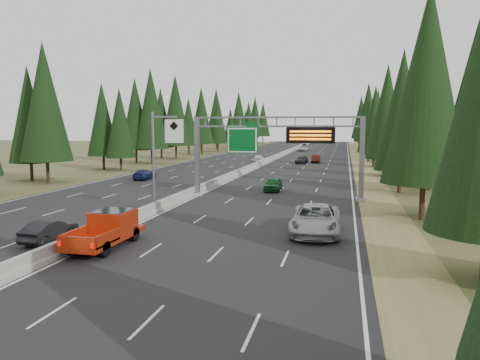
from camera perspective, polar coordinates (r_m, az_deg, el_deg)
name	(u,v)px	position (r m, az deg, el deg)	size (l,w,h in m)	color
road	(267,162)	(90.70, 3.33, 2.16)	(32.00, 260.00, 0.08)	black
shoulder_right	(362,164)	(89.56, 14.64, 1.90)	(3.60, 260.00, 0.06)	olive
shoulder_left	(180,161)	(95.21, -7.31, 2.32)	(3.60, 260.00, 0.06)	#3A421F
median_barrier	(267,160)	(90.67, 3.33, 2.40)	(0.70, 260.00, 0.85)	gray
sign_gantry	(283,144)	(44.53, 5.26, 4.37)	(16.75, 0.98, 7.80)	slate
hov_sign_pole	(160,155)	(37.06, -9.70, 3.03)	(2.80, 0.50, 8.00)	slate
tree_row_right	(393,113)	(78.34, 18.19, 7.79)	(11.59, 241.01, 18.84)	black
tree_row_left	(159,115)	(96.26, -9.82, 7.81)	(11.45, 242.31, 18.91)	black
silver_minivan	(315,219)	(30.41, 9.19, -4.77)	(3.09, 6.70, 1.86)	#A3A4A8
red_pickup	(109,227)	(28.13, -15.63, -5.51)	(2.17, 6.08, 1.98)	black
car_ahead_green	(273,184)	(50.17, 4.08, -0.50)	(1.70, 4.24, 1.44)	#135423
car_ahead_dkred	(316,159)	(90.67, 9.23, 2.57)	(1.53, 4.39, 1.45)	#50150B
car_ahead_dkgrey	(302,160)	(87.79, 7.53, 2.44)	(1.89, 4.65, 1.35)	black
car_ahead_white	(304,148)	(133.17, 7.82, 3.85)	(2.56, 5.54, 1.54)	#B4B4B4
car_ahead_far	(304,145)	(156.23, 7.85, 4.21)	(1.62, 4.02, 1.37)	black
car_onc_near	(49,231)	(30.32, -22.21, -5.74)	(1.39, 3.98, 1.31)	black
car_onc_blue	(144,174)	(62.07, -11.59, 0.68)	(1.85, 4.55, 1.32)	#171C51
car_onc_white	(259,158)	(90.26, 2.32, 2.65)	(1.78, 4.42, 1.51)	silver
car_onc_far	(235,149)	(126.97, -0.63, 3.79)	(2.57, 5.58, 1.55)	black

